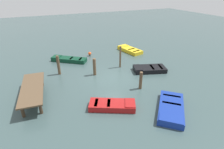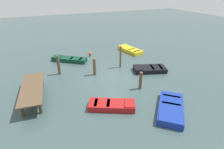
% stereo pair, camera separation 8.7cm
% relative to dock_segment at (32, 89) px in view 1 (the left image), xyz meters
% --- Properties ---
extents(ground_plane, '(80.00, 80.00, 0.00)m').
position_rel_dock_segment_xyz_m(ground_plane, '(0.64, -6.34, -0.82)').
color(ground_plane, '#384C4C').
extents(dock_segment, '(4.73, 1.89, 0.95)m').
position_rel_dock_segment_xyz_m(dock_segment, '(0.00, 0.00, 0.00)').
color(dock_segment, brown).
rests_on(dock_segment, ground_plane).
extents(rowboat_red, '(2.34, 3.19, 0.46)m').
position_rel_dock_segment_xyz_m(rowboat_red, '(-3.19, -4.69, -0.60)').
color(rowboat_red, maroon).
rests_on(rowboat_red, ground_plane).
extents(rowboat_blue, '(3.52, 3.36, 0.46)m').
position_rel_dock_segment_xyz_m(rowboat_blue, '(-5.00, -8.00, -0.60)').
color(rowboat_blue, navy).
rests_on(rowboat_blue, ground_plane).
extents(rowboat_dark_green, '(2.99, 3.58, 0.46)m').
position_rel_dock_segment_xyz_m(rowboat_dark_green, '(5.99, -3.66, -0.60)').
color(rowboat_dark_green, '#0C3823').
rests_on(rowboat_dark_green, ground_plane).
extents(rowboat_black, '(2.29, 3.25, 0.46)m').
position_rel_dock_segment_xyz_m(rowboat_black, '(0.54, -10.13, -0.60)').
color(rowboat_black, black).
rests_on(rowboat_black, ground_plane).
extents(rowboat_yellow, '(3.46, 2.03, 0.46)m').
position_rel_dock_segment_xyz_m(rowboat_yellow, '(6.11, -11.11, -0.60)').
color(rowboat_yellow, gold).
rests_on(rowboat_yellow, ground_plane).
extents(mooring_piling_near_left, '(0.25, 0.25, 1.78)m').
position_rel_dock_segment_xyz_m(mooring_piling_near_left, '(3.27, -2.27, 0.07)').
color(mooring_piling_near_left, brown).
rests_on(mooring_piling_near_left, ground_plane).
extents(mooring_piling_center, '(0.28, 0.28, 1.55)m').
position_rel_dock_segment_xyz_m(mooring_piling_center, '(1.87, -5.18, -0.04)').
color(mooring_piling_center, brown).
rests_on(mooring_piling_center, ground_plane).
extents(mooring_piling_near_right, '(0.24, 0.24, 1.43)m').
position_rel_dock_segment_xyz_m(mooring_piling_near_right, '(-1.83, -7.67, -0.11)').
color(mooring_piling_near_right, brown).
rests_on(mooring_piling_near_right, ground_plane).
extents(mooring_piling_far_left, '(0.17, 0.17, 2.13)m').
position_rel_dock_segment_xyz_m(mooring_piling_far_left, '(2.46, -8.01, 0.25)').
color(mooring_piling_far_left, brown).
rests_on(mooring_piling_far_left, ground_plane).
extents(marker_buoy, '(0.36, 0.36, 0.48)m').
position_rel_dock_segment_xyz_m(marker_buoy, '(6.61, -6.18, -0.54)').
color(marker_buoy, '#262626').
rests_on(marker_buoy, ground_plane).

